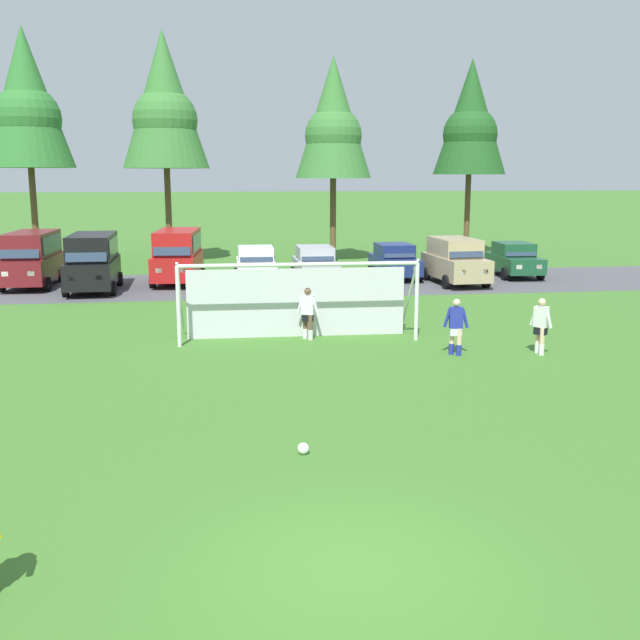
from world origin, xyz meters
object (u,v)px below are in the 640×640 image
(parked_car_slot_center_right, at_px, (315,264))
(parked_car_slot_far_right, at_px, (455,260))
(soccer_goal, at_px, (297,298))
(soccer_ball, at_px, (303,448))
(player_defender_far, at_px, (541,326))
(parked_car_slot_far_left, at_px, (32,258))
(player_midfield_center, at_px, (456,327))
(parked_car_slot_center_left, at_px, (178,255))
(parked_car_slot_right, at_px, (395,261))
(parked_car_slot_end, at_px, (514,259))
(parked_car_slot_left, at_px, (93,261))
(player_striker_near, at_px, (308,314))
(parked_car_slot_center, at_px, (256,265))

(parked_car_slot_center_right, height_order, parked_car_slot_far_right, parked_car_slot_far_right)
(soccer_goal, bearing_deg, parked_car_slot_far_right, 51.29)
(soccer_ball, relative_size, soccer_goal, 0.03)
(player_defender_far, xyz_separation_m, parked_car_slot_far_left, (-17.68, 15.72, 0.52))
(player_midfield_center, distance_m, parked_car_slot_center_left, 17.96)
(player_defender_far, distance_m, parked_car_slot_right, 16.18)
(soccer_goal, distance_m, player_defender_far, 7.42)
(player_midfield_center, bearing_deg, player_defender_far, -5.21)
(parked_car_slot_end, bearing_deg, parked_car_slot_left, -174.38)
(parked_car_slot_far_left, height_order, parked_car_slot_left, same)
(player_striker_near, distance_m, parked_car_slot_center, 12.75)
(soccer_goal, bearing_deg, parked_car_slot_center_left, 108.70)
(player_defender_far, relative_size, parked_car_slot_center_right, 0.39)
(parked_car_slot_far_left, bearing_deg, parked_car_slot_end, 0.72)
(parked_car_slot_center_left, height_order, parked_car_slot_far_right, parked_car_slot_center_left)
(player_midfield_center, bearing_deg, parked_car_slot_right, 82.82)
(player_striker_near, bearing_deg, parked_car_slot_far_left, 131.24)
(parked_car_slot_far_left, xyz_separation_m, parked_car_slot_end, (23.40, 0.29, -0.47))
(player_midfield_center, xyz_separation_m, parked_car_slot_far_right, (4.40, 13.71, 0.29))
(parked_car_slot_center_left, bearing_deg, player_defender_far, -55.28)
(parked_car_slot_center_left, height_order, parked_car_slot_center_right, parked_car_slot_center_left)
(parked_car_slot_far_left, height_order, parked_car_slot_right, parked_car_slot_far_left)
(player_striker_near, height_order, parked_car_slot_center, parked_car_slot_center)
(parked_car_slot_center_left, height_order, parked_car_slot_right, parked_car_slot_center_left)
(parked_car_slot_center, distance_m, parked_car_slot_far_right, 9.48)
(parked_car_slot_center_left, bearing_deg, parked_car_slot_left, -151.44)
(player_striker_near, relative_size, parked_car_slot_end, 0.38)
(parked_car_slot_center, relative_size, parked_car_slot_end, 0.99)
(parked_car_slot_center, bearing_deg, parked_car_slot_right, 4.75)
(parked_car_slot_right, bearing_deg, parked_car_slot_far_right, -43.05)
(parked_car_slot_center, relative_size, parked_car_slot_right, 1.00)
(soccer_ball, bearing_deg, parked_car_slot_end, 59.68)
(player_striker_near, relative_size, parked_car_slot_right, 0.39)
(soccer_goal, distance_m, parked_car_slot_far_left, 16.70)
(parked_car_slot_far_right, bearing_deg, player_midfield_center, -107.81)
(parked_car_slot_end, bearing_deg, player_midfield_center, -117.37)
(parked_car_slot_far_right, bearing_deg, player_defender_far, -97.95)
(parked_car_slot_far_left, xyz_separation_m, parked_car_slot_center, (10.29, -0.13, -0.47))
(soccer_ball, height_order, parked_car_slot_end, parked_car_slot_end)
(player_striker_near, height_order, parked_car_slot_end, parked_car_slot_end)
(parked_car_slot_far_left, relative_size, parked_car_slot_right, 1.14)
(player_midfield_center, relative_size, parked_car_slot_left, 0.34)
(parked_car_slot_center, height_order, parked_car_slot_end, same)
(soccer_ball, height_order, parked_car_slot_center_right, parked_car_slot_center_right)
(soccer_goal, distance_m, parked_car_slot_end, 17.92)
(player_striker_near, xyz_separation_m, parked_car_slot_center, (-0.97, 12.71, 0.05))
(player_striker_near, bearing_deg, parked_car_slot_right, 65.81)
(parked_car_slot_center_left, relative_size, parked_car_slot_center_right, 1.17)
(parked_car_slot_center_left, bearing_deg, parked_car_slot_far_left, -177.81)
(parked_car_slot_left, distance_m, parked_car_slot_end, 20.51)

